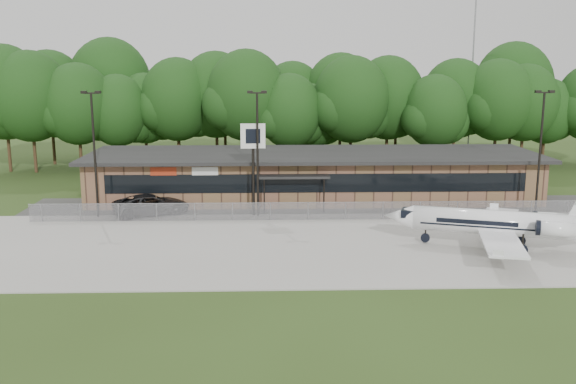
{
  "coord_description": "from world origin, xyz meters",
  "views": [
    {
      "loc": [
        -4.11,
        -34.63,
        12.38
      ],
      "look_at": [
        -2.69,
        12.0,
        2.96
      ],
      "focal_mm": 40.0,
      "sensor_mm": 36.0,
      "label": 1
    }
  ],
  "objects_px": {
    "suv": "(151,205)",
    "pole_sign": "(253,146)",
    "business_jet": "(501,224)",
    "terminal": "(313,175)"
  },
  "relations": [
    {
      "from": "business_jet",
      "to": "suv",
      "type": "bearing_deg",
      "value": 174.95
    },
    {
      "from": "terminal",
      "to": "pole_sign",
      "type": "xyz_separation_m",
      "value": [
        -5.36,
        -7.14,
        3.64
      ]
    },
    {
      "from": "suv",
      "to": "pole_sign",
      "type": "bearing_deg",
      "value": -116.78
    },
    {
      "from": "terminal",
      "to": "business_jet",
      "type": "relative_size",
      "value": 2.77
    },
    {
      "from": "pole_sign",
      "to": "business_jet",
      "type": "bearing_deg",
      "value": -35.07
    },
    {
      "from": "business_jet",
      "to": "suv",
      "type": "distance_m",
      "value": 27.54
    },
    {
      "from": "suv",
      "to": "pole_sign",
      "type": "xyz_separation_m",
      "value": [
        8.47,
        -0.61,
        4.94
      ]
    },
    {
      "from": "terminal",
      "to": "business_jet",
      "type": "bearing_deg",
      "value": -56.69
    },
    {
      "from": "business_jet",
      "to": "pole_sign",
      "type": "relative_size",
      "value": 1.95
    },
    {
      "from": "suv",
      "to": "pole_sign",
      "type": "height_order",
      "value": "pole_sign"
    }
  ]
}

